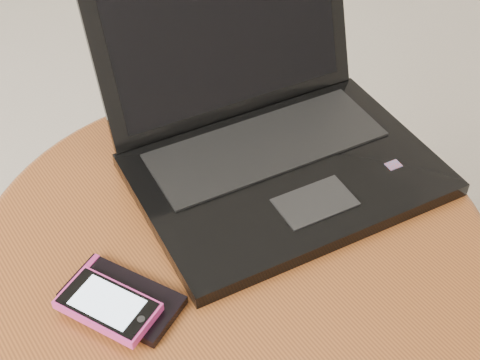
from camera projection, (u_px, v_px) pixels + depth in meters
table at (234, 296)px, 0.85m from camera, size 0.62×0.62×0.49m
laptop at (268, 132)px, 0.85m from camera, size 0.41×0.38×0.24m
phone_black at (122, 298)px, 0.71m from camera, size 0.11×0.14×0.01m
phone_pink at (108, 306)px, 0.69m from camera, size 0.09×0.12×0.01m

